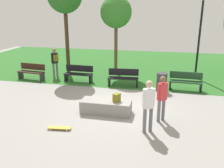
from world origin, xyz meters
TOP-DOWN VIEW (x-y plane):
  - ground_plane at (0.00, 0.00)m, footprint 28.00×28.00m
  - grass_lawn at (0.00, 8.20)m, footprint 26.60×11.60m
  - concrete_ledge at (-0.48, -0.60)m, footprint 1.97×0.74m
  - backpack_on_ledge at (-0.05, -0.58)m, footprint 0.30×0.34m
  - skater_performing_trick at (1.24, -1.81)m, footprint 0.39×0.33m
  - skater_watching at (1.66, -0.86)m, footprint 0.37×0.37m
  - skateboard_by_ledge at (-1.72, -2.29)m, footprint 0.82×0.29m
  - park_bench_by_oak at (-5.80, 3.04)m, footprint 1.64×0.64m
  - park_bench_center_lawn at (2.78, 2.96)m, footprint 1.62×0.53m
  - park_bench_far_left at (-0.40, 2.92)m, footprint 1.63×0.60m
  - park_bench_near_lamppost at (-2.99, 3.20)m, footprint 1.61×0.52m
  - tree_leaning_ash at (-1.32, 5.51)m, footprint 1.89×1.89m
  - lamp_post at (3.53, 5.41)m, footprint 0.28×0.28m
  - trash_bin at (1.61, 2.52)m, footprint 0.51×0.51m
  - pedestrian_with_backpack at (-4.63, 3.74)m, footprint 0.45×0.44m

SIDE VIEW (x-z plane):
  - ground_plane at x=0.00m, z-range 0.00..0.00m
  - grass_lawn at x=0.00m, z-range 0.00..0.01m
  - skateboard_by_ledge at x=-1.72m, z-range 0.02..0.10m
  - concrete_ledge at x=-0.48m, z-range 0.00..0.51m
  - trash_bin at x=1.61m, z-range 0.00..0.93m
  - park_bench_by_oak at x=-5.80m, z-range 0.03..0.94m
  - park_bench_center_lawn at x=2.78m, z-range 0.03..0.94m
  - park_bench_far_left at x=-0.40m, z-range 0.03..0.94m
  - park_bench_near_lamppost at x=-2.99m, z-range 0.03..0.94m
  - backpack_on_ledge at x=-0.05m, z-range 0.51..0.83m
  - skater_watching at x=1.66m, z-range 0.15..1.86m
  - pedestrian_with_backpack at x=-4.63m, z-range 0.18..1.91m
  - skater_performing_trick at x=1.24m, z-range 0.16..1.97m
  - lamp_post at x=3.53m, z-range 0.47..5.10m
  - tree_leaning_ash at x=-1.32m, z-range 1.36..6.04m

